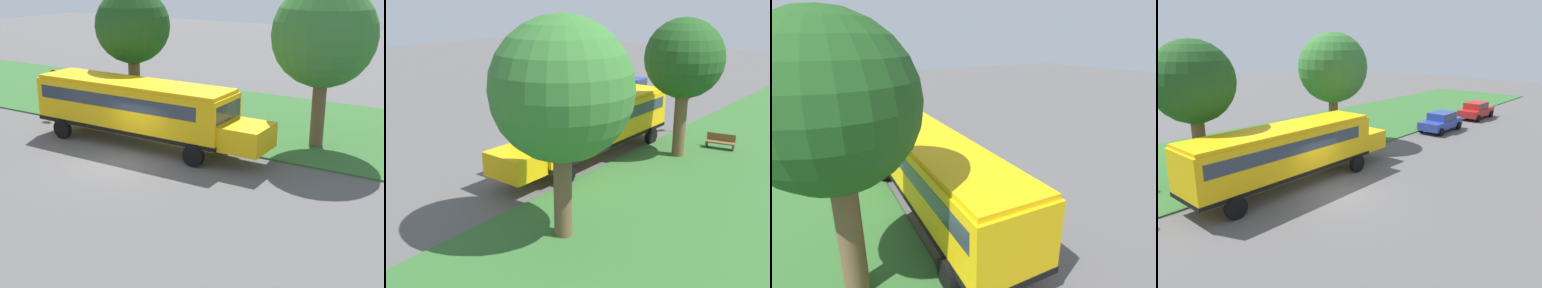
# 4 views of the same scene
# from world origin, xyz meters

# --- Properties ---
(ground_plane) EXTENTS (120.00, 120.00, 0.00)m
(ground_plane) POSITION_xyz_m (0.00, 0.00, 0.00)
(ground_plane) COLOR #565454
(grass_verge) EXTENTS (12.00, 80.00, 0.08)m
(grass_verge) POSITION_xyz_m (-10.00, 0.00, 0.04)
(grass_verge) COLOR #33662D
(grass_verge) RESTS_ON ground
(school_bus) EXTENTS (2.84, 12.42, 3.16)m
(school_bus) POSITION_xyz_m (-2.77, -0.89, 1.92)
(school_bus) COLOR yellow
(school_bus) RESTS_ON ground
(car_blue_nearest) EXTENTS (2.02, 4.40, 1.56)m
(car_blue_nearest) POSITION_xyz_m (-2.80, 15.26, 0.88)
(car_blue_nearest) COLOR #283D93
(car_blue_nearest) RESTS_ON ground
(car_red_middle) EXTENTS (2.02, 4.40, 1.56)m
(car_red_middle) POSITION_xyz_m (-2.80, 22.17, 0.88)
(car_red_middle) COLOR #B21E1E
(car_red_middle) RESTS_ON ground
(oak_tree_beside_bus) EXTENTS (4.14, 4.14, 7.42)m
(oak_tree_beside_bus) POSITION_xyz_m (-6.26, -3.82, 5.23)
(oak_tree_beside_bus) COLOR brown
(oak_tree_beside_bus) RESTS_ON ground
(oak_tree_roadside_mid) EXTENTS (4.90, 4.90, 7.89)m
(oak_tree_roadside_mid) POSITION_xyz_m (-6.95, 6.64, 5.41)
(oak_tree_roadside_mid) COLOR brown
(oak_tree_roadside_mid) RESTS_ON ground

